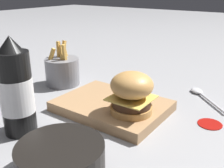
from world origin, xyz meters
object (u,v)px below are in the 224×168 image
Objects in this scene: ketchup_bottle at (16,91)px; fries_basket at (62,71)px; side_bowl at (61,158)px; serving_board at (112,106)px; burger at (132,92)px; spoon at (200,93)px.

fries_basket is at bearing -62.20° from ketchup_bottle.
fries_basket reaches higher than side_bowl.
serving_board is 2.74× the size of burger.
serving_board is 0.29m from spoon.
fries_basket is 1.01× the size of spoon.
side_bowl is 1.09× the size of spoon.
burger is 0.70× the size of fries_basket.
serving_board is 0.25m from ketchup_bottle.
serving_board is at bearing -17.69° from burger.
ketchup_bottle is 1.54× the size of spoon.
burger is at bearing 162.31° from serving_board.
burger is at bearing -134.40° from ketchup_bottle.
side_bowl is at bearing 89.53° from burger.
side_bowl is 0.51m from spoon.
burger is (-0.07, 0.02, 0.07)m from serving_board.
burger is 0.46× the size of ketchup_bottle.
serving_board is 1.79× the size of side_bowl.
fries_basket is 0.47m from side_bowl.
fries_basket is at bearing -15.68° from burger.
fries_basket is at bearing -15.09° from serving_board.
side_bowl is (0.00, 0.24, -0.05)m from burger.
spoon is at bearing -157.17° from fries_basket.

